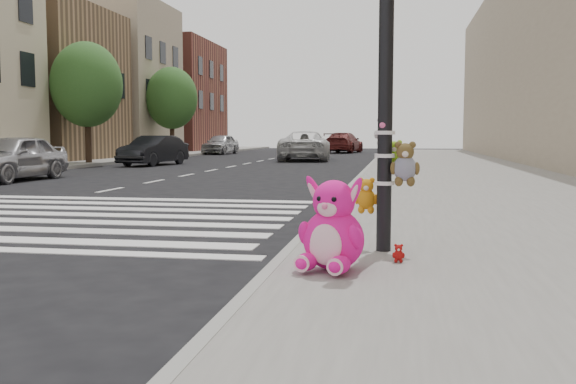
% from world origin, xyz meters
% --- Properties ---
extents(ground, '(120.00, 120.00, 0.00)m').
position_xyz_m(ground, '(0.00, 0.00, 0.00)').
color(ground, black).
rests_on(ground, ground).
extents(sidewalk_near, '(7.00, 80.00, 0.14)m').
position_xyz_m(sidewalk_near, '(5.00, 10.00, 0.07)').
color(sidewalk_near, slate).
rests_on(sidewalk_near, ground).
extents(sidewalk_far, '(6.00, 80.00, 0.14)m').
position_xyz_m(sidewalk_far, '(-13.50, 20.00, 0.07)').
color(sidewalk_far, slate).
rests_on(sidewalk_far, ground).
extents(curb_edge, '(0.12, 80.00, 0.15)m').
position_xyz_m(curb_edge, '(1.55, 10.00, 0.07)').
color(curb_edge, gray).
rests_on(curb_edge, ground).
extents(bld_far_c, '(6.00, 8.00, 8.00)m').
position_xyz_m(bld_far_c, '(-15.50, 26.00, 4.00)').
color(bld_far_c, '#916F4D').
rests_on(bld_far_c, ground).
extents(bld_far_d, '(6.00, 8.00, 10.00)m').
position_xyz_m(bld_far_d, '(-15.50, 35.00, 5.00)').
color(bld_far_d, tan).
rests_on(bld_far_d, ground).
extents(bld_far_e, '(6.00, 10.00, 9.00)m').
position_xyz_m(bld_far_e, '(-15.50, 46.00, 4.50)').
color(bld_far_e, brown).
rests_on(bld_far_e, ground).
extents(signal_pole, '(0.72, 0.49, 4.00)m').
position_xyz_m(signal_pole, '(2.63, 1.81, 1.74)').
color(signal_pole, black).
rests_on(signal_pole, sidewalk_near).
extents(tree_far_b, '(3.20, 3.20, 5.44)m').
position_xyz_m(tree_far_b, '(-11.20, 22.00, 3.65)').
color(tree_far_b, '#382619').
rests_on(tree_far_b, sidewalk_far).
extents(tree_far_c, '(3.20, 3.20, 5.44)m').
position_xyz_m(tree_far_c, '(-11.20, 33.00, 3.65)').
color(tree_far_c, '#382619').
rests_on(tree_far_c, sidewalk_far).
extents(pink_bunny, '(0.72, 0.79, 0.91)m').
position_xyz_m(pink_bunny, '(2.15, 0.67, 0.51)').
color(pink_bunny, '#FF1598').
rests_on(pink_bunny, sidewalk_near).
extents(red_teddy, '(0.13, 0.09, 0.19)m').
position_xyz_m(red_teddy, '(2.76, 1.16, 0.23)').
color(red_teddy, '#AB1211').
rests_on(red_teddy, sidewalk_near).
extents(car_silver_far, '(1.81, 4.24, 1.43)m').
position_xyz_m(car_silver_far, '(-8.90, 12.59, 0.71)').
color(car_silver_far, '#9E9EA2').
rests_on(car_silver_far, ground).
extents(car_dark_far, '(2.09, 4.31, 1.36)m').
position_xyz_m(car_dark_far, '(-8.33, 22.64, 0.68)').
color(car_dark_far, black).
rests_on(car_dark_far, ground).
extents(car_white_near, '(3.11, 5.89, 1.58)m').
position_xyz_m(car_white_near, '(-2.28, 29.28, 0.79)').
color(car_white_near, silver).
rests_on(car_white_near, ground).
extents(car_maroon_near, '(2.91, 5.58, 1.55)m').
position_xyz_m(car_maroon_near, '(-1.43, 44.04, 0.77)').
color(car_maroon_near, '#5A1B19').
rests_on(car_maroon_near, ground).
extents(car_silver_deep, '(1.97, 4.34, 1.45)m').
position_xyz_m(car_silver_deep, '(-9.80, 39.05, 0.72)').
color(car_silver_deep, '#A6A7AB').
rests_on(car_silver_deep, ground).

